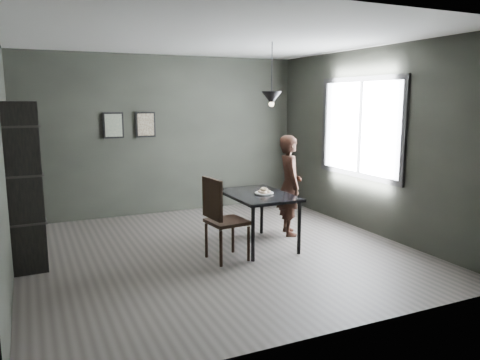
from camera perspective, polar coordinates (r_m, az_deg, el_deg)
name	(u,v)px	position (r m, az deg, el deg)	size (l,w,h in m)	color
ground	(218,251)	(6.41, -2.69, -8.69)	(5.00, 5.00, 0.00)	#332F2C
back_wall	(165,135)	(8.48, -9.13, 5.40)	(5.00, 0.10, 2.80)	black
ceiling	(216,37)	(6.13, -2.91, 16.99)	(5.00, 5.00, 0.02)	silver
window_assembly	(360,128)	(7.53, 14.44, 6.20)	(0.04, 1.96, 1.56)	white
cafe_table	(258,199)	(6.47, 2.20, -2.34)	(0.80, 1.20, 0.75)	black
white_plate	(264,194)	(6.43, 2.96, -1.66)	(0.23, 0.23, 0.01)	white
donut_pile	(264,191)	(6.42, 2.96, -1.37)	(0.17, 0.18, 0.08)	beige
woman	(290,185)	(7.08, 6.06, -0.64)	(0.55, 0.36, 1.51)	black
wood_chair	(220,214)	(5.90, -2.40, -4.15)	(0.51, 0.51, 1.07)	black
shelf_unit	(24,186)	(6.18, -24.81, -0.67)	(0.38, 0.67, 2.01)	black
pendant_lamp	(272,98)	(6.53, 3.86, 9.94)	(0.28, 0.28, 0.86)	black
framed_print_left	(113,125)	(8.24, -15.18, 6.45)	(0.34, 0.04, 0.44)	black
framed_print_right	(146,125)	(8.35, -11.43, 6.64)	(0.34, 0.04, 0.44)	black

